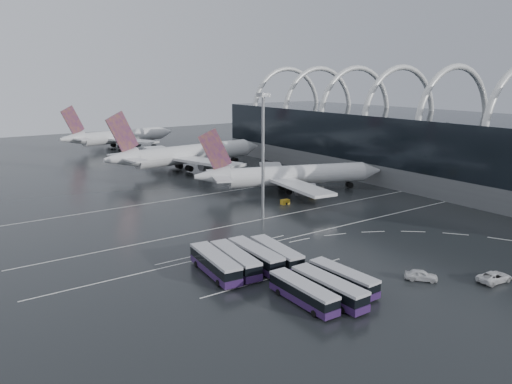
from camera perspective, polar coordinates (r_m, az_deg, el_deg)
ground at (r=107.68m, az=7.37°, el=-4.00°), size 420.00×420.00×0.00m
terminal at (r=163.67m, az=18.94°, el=5.23°), size 42.00×160.00×34.90m
lane_marking_near at (r=106.28m, az=8.10°, el=-4.25°), size 120.00×0.25×0.01m
lane_marking_mid at (r=116.43m, az=3.41°, el=-2.58°), size 120.00×0.25×0.01m
lane_marking_far at (r=138.74m, az=-3.77°, el=0.01°), size 120.00×0.25×0.01m
bus_bay_line_south at (r=81.61m, az=2.33°, el=-9.65°), size 28.00×0.25×0.01m
bus_bay_line_north at (r=93.94m, az=-3.62°, el=-6.52°), size 28.00×0.25×0.01m
airliner_main at (r=137.54m, az=3.73°, el=1.85°), size 52.39×45.45×18.27m
airliner_gate_b at (r=170.77m, az=-7.95°, el=4.23°), size 60.73×54.38×21.07m
airliner_gate_c at (r=229.43m, az=-15.45°, el=6.08°), size 54.84×49.88×19.59m
bus_row_near_a at (r=81.92m, az=-4.69°, el=-8.17°), size 4.66×14.24×3.44m
bus_row_near_b at (r=83.47m, az=-2.41°, el=-7.77°), size 4.48×13.75×3.32m
bus_row_near_c at (r=85.19m, az=-0.06°, el=-7.31°), size 3.72×13.67×3.33m
bus_row_near_d at (r=86.41m, az=2.32°, el=-7.05°), size 4.21×13.35×3.23m
bus_row_far_a at (r=72.39m, az=5.41°, el=-11.34°), size 3.24×12.67×3.11m
bus_row_far_b at (r=73.92m, az=8.31°, el=-10.80°), size 3.27×13.34×3.28m
bus_row_far_c at (r=77.95m, az=9.94°, el=-9.67°), size 3.26×12.38×3.03m
van_curve_a at (r=87.74m, az=25.59°, el=-8.75°), size 6.29×3.45×1.67m
van_curve_b at (r=84.08m, az=18.35°, el=-9.01°), size 4.82×5.17×1.72m
floodlight_mast at (r=109.03m, az=0.81°, el=5.81°), size 2.15×2.15×27.99m
gse_cart_belly_a at (r=134.33m, az=6.50°, el=-0.25°), size 2.01×1.19×1.10m
gse_cart_belly_b at (r=140.60m, az=7.30°, el=0.36°), size 2.18×1.29×1.19m
gse_cart_belly_c at (r=125.46m, az=3.34°, el=-1.13°), size 2.19×1.29×1.19m
gse_cart_belly_e at (r=142.07m, az=5.38°, el=0.55°), size 2.20×1.30×1.20m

